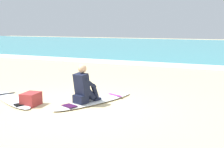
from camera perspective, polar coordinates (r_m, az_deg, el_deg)
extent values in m
plane|color=#CCB584|center=(7.06, -6.71, -6.54)|extent=(80.00, 80.00, 0.00)
cube|color=teal|center=(27.92, 17.23, 5.09)|extent=(80.00, 28.00, 0.10)
cube|color=white|center=(14.49, 10.15, 1.79)|extent=(80.00, 0.90, 0.11)
ellipsoid|color=white|center=(7.49, -3.29, -5.30)|extent=(1.39, 2.59, 0.07)
cube|color=purple|center=(7.96, 0.59, -4.11)|extent=(0.48, 0.26, 0.01)
cube|color=#351037|center=(6.98, -8.36, -6.15)|extent=(0.43, 0.35, 0.01)
cube|color=black|center=(7.16, -6.16, -4.86)|extent=(0.38, 0.34, 0.20)
cylinder|color=black|center=(7.32, -5.67, -3.33)|extent=(0.25, 0.43, 0.43)
cylinder|color=black|center=(7.47, -4.62, -3.28)|extent=(0.19, 0.28, 0.42)
cube|color=black|center=(7.57, -4.25, -4.63)|extent=(0.16, 0.24, 0.05)
cylinder|color=black|center=(7.18, -4.56, -3.56)|extent=(0.25, 0.43, 0.43)
cylinder|color=black|center=(7.32, -3.34, -3.54)|extent=(0.19, 0.28, 0.42)
cube|color=black|center=(7.41, -2.92, -4.92)|extent=(0.16, 0.24, 0.05)
cube|color=black|center=(7.10, -5.97, -2.07)|extent=(0.41, 0.37, 0.57)
sphere|color=tan|center=(7.06, -5.85, 1.07)|extent=(0.21, 0.21, 0.21)
cylinder|color=black|center=(7.30, -5.89, -1.55)|extent=(0.19, 0.41, 0.31)
cylinder|color=black|center=(7.11, -4.32, -1.83)|extent=(0.19, 0.41, 0.31)
ellipsoid|color=silver|center=(8.04, -18.81, -4.76)|extent=(2.18, 1.57, 0.07)
cube|color=black|center=(8.62, -20.01, -3.64)|extent=(0.33, 0.46, 0.01)
cube|color=black|center=(7.37, -17.24, -5.64)|extent=(0.39, 0.44, 0.01)
cube|color=maroon|center=(7.42, -15.61, -4.77)|extent=(0.42, 0.52, 0.32)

